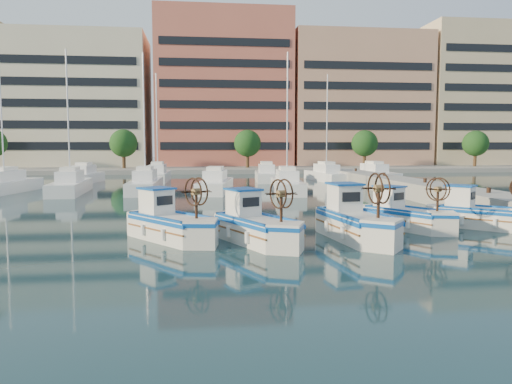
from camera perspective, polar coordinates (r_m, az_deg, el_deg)
name	(u,v)px	position (r m, az deg, el deg)	size (l,w,h in m)	color
ground	(281,238)	(21.15, 2.85, -5.26)	(300.00, 300.00, 0.00)	#1A3B46
quay	(469,199)	(33.08, 23.18, -0.79)	(3.00, 60.00, 1.20)	gray
waterfront	(271,103)	(86.77, 1.73, 10.12)	(180.00, 40.00, 25.60)	gray
yacht_marina	(204,181)	(47.70, -5.95, 1.28)	(38.57, 22.57, 11.50)	white
fishing_boat_a	(170,222)	(20.90, -9.79, -3.41)	(3.83, 4.33, 2.68)	silver
fishing_boat_b	(256,224)	(19.98, -0.04, -3.73)	(3.27, 4.45, 2.68)	silver
fishing_boat_c	(355,220)	(21.15, 11.24, -3.18)	(2.44, 4.73, 2.88)	silver
fishing_boat_d	(405,214)	(24.33, 16.63, -2.44)	(3.30, 4.12, 2.50)	silver
fishing_boat_e	(480,213)	(25.84, 24.26, -2.23)	(3.90, 3.88, 2.52)	silver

